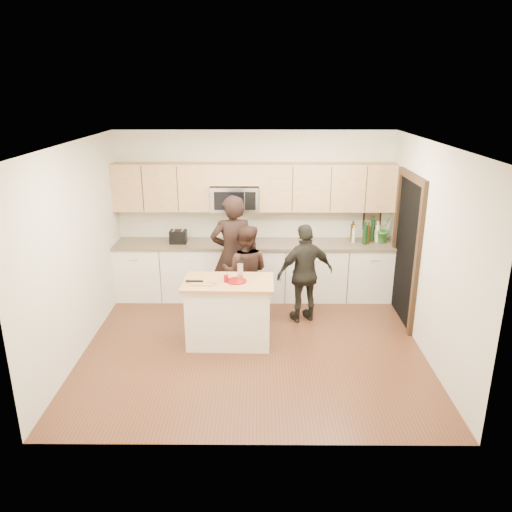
{
  "coord_description": "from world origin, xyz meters",
  "views": [
    {
      "loc": [
        0.08,
        -6.05,
        3.33
      ],
      "look_at": [
        0.04,
        0.35,
        1.17
      ],
      "focal_mm": 35.0,
      "sensor_mm": 36.0,
      "label": 1
    }
  ],
  "objects_px": {
    "woman_left": "(233,255)",
    "island": "(229,312)",
    "woman_center": "(245,272)",
    "toaster": "(178,237)",
    "woman_right": "(305,273)"
  },
  "relations": [
    {
      "from": "toaster",
      "to": "woman_left",
      "type": "distance_m",
      "value": 1.06
    },
    {
      "from": "woman_center",
      "to": "island",
      "type": "bearing_deg",
      "value": 82.06
    },
    {
      "from": "woman_left",
      "to": "woman_right",
      "type": "distance_m",
      "value": 1.14
    },
    {
      "from": "island",
      "to": "woman_left",
      "type": "distance_m",
      "value": 1.13
    },
    {
      "from": "toaster",
      "to": "island",
      "type": "bearing_deg",
      "value": -60.24
    },
    {
      "from": "toaster",
      "to": "woman_left",
      "type": "xyz_separation_m",
      "value": [
        0.9,
        -0.54,
        -0.12
      ]
    },
    {
      "from": "woman_left",
      "to": "woman_center",
      "type": "xyz_separation_m",
      "value": [
        0.2,
        -0.25,
        -0.19
      ]
    },
    {
      "from": "island",
      "to": "woman_right",
      "type": "relative_size",
      "value": 0.82
    },
    {
      "from": "woman_left",
      "to": "woman_center",
      "type": "relative_size",
      "value": 1.26
    },
    {
      "from": "woman_left",
      "to": "woman_center",
      "type": "height_order",
      "value": "woman_left"
    },
    {
      "from": "island",
      "to": "toaster",
      "type": "bearing_deg",
      "value": 121.05
    },
    {
      "from": "woman_left",
      "to": "woman_right",
      "type": "height_order",
      "value": "woman_left"
    },
    {
      "from": "woman_left",
      "to": "island",
      "type": "bearing_deg",
      "value": 79.41
    },
    {
      "from": "island",
      "to": "toaster",
      "type": "xyz_separation_m",
      "value": [
        -0.9,
        1.57,
        0.59
      ]
    },
    {
      "from": "island",
      "to": "woman_left",
      "type": "relative_size",
      "value": 0.66
    }
  ]
}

